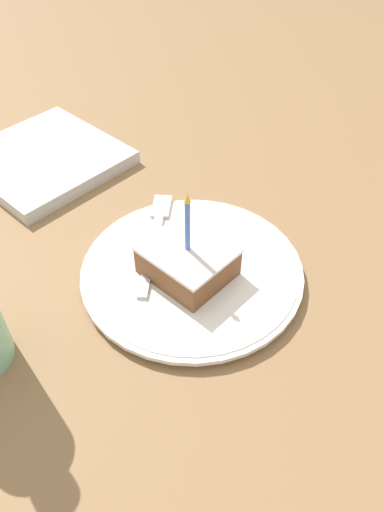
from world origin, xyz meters
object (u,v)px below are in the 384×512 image
Objects in this scene: plate at (192,271)px; marble_board at (44,159)px; cake_slice at (188,260)px; fork at (155,235)px.

plate is 1.27× the size of marble_board.
marble_board is at bearing -94.96° from cake_slice.
cake_slice is at bearing 11.51° from plate.
fork and marble_board have the same top height.
cake_slice is at bearing 85.04° from marble_board.
cake_slice reaches higher than fork.
cake_slice is at bearing 75.87° from fork.
cake_slice reaches higher than marble_board.
cake_slice is 0.74× the size of fork.
plate is 0.33m from marble_board.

